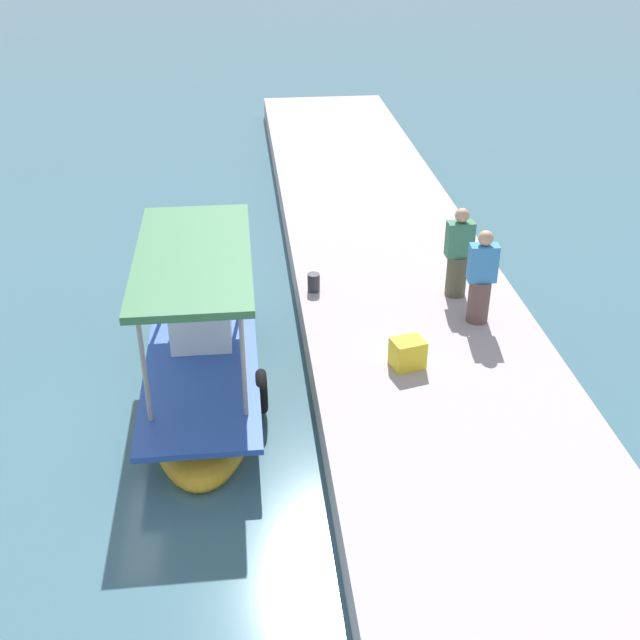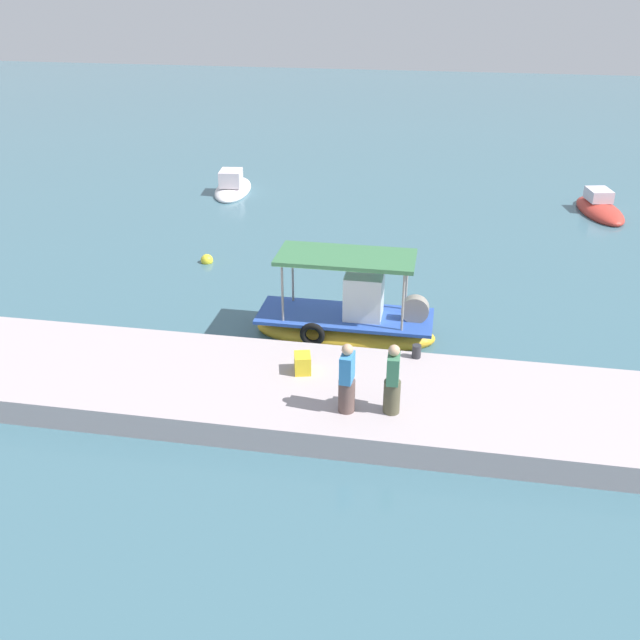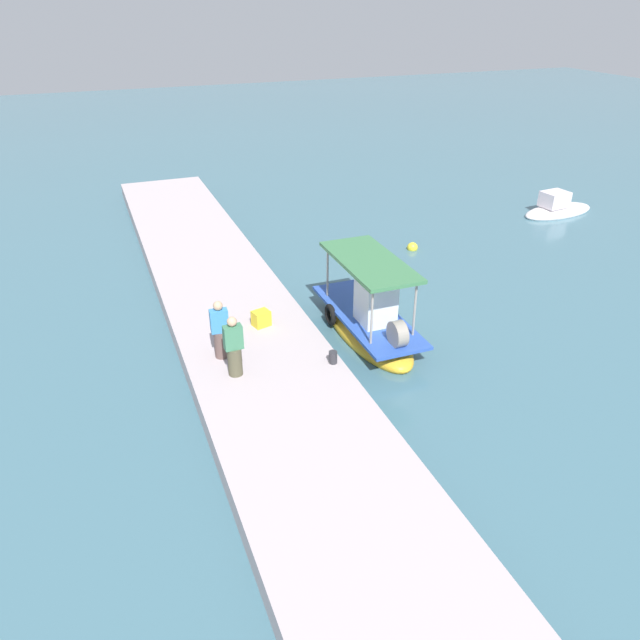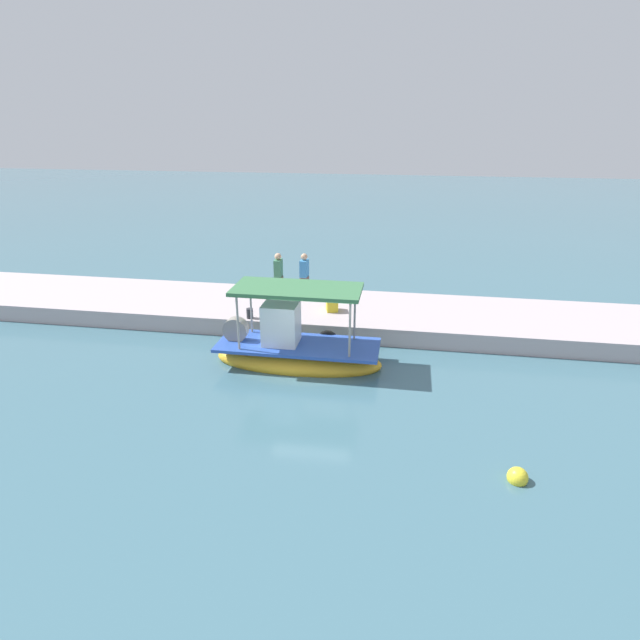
% 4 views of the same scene
% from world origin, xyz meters
% --- Properties ---
extents(ground_plane, '(120.00, 120.00, 0.00)m').
position_xyz_m(ground_plane, '(0.00, 0.00, 0.00)').
color(ground_plane, '#3F6776').
extents(dock_quay, '(36.00, 4.21, 0.66)m').
position_xyz_m(dock_quay, '(0.00, -4.22, 0.33)').
color(dock_quay, '#B0A3A6').
rests_on(dock_quay, ground_plane).
extents(main_fishing_boat, '(5.40, 1.98, 2.95)m').
position_xyz_m(main_fishing_boat, '(0.72, -0.31, 0.49)').
color(main_fishing_boat, gold).
rests_on(main_fishing_boat, ground_plane).
extents(fisherman_near_bollard, '(0.40, 0.51, 1.77)m').
position_xyz_m(fisherman_near_bollard, '(2.42, -5.11, 1.46)').
color(fisherman_near_bollard, '#4F4C37').
rests_on(fisherman_near_bollard, dock_quay).
extents(fisherman_by_crate, '(0.42, 0.52, 1.76)m').
position_xyz_m(fisherman_by_crate, '(1.38, -5.25, 1.46)').
color(fisherman_by_crate, brown).
rests_on(fisherman_by_crate, dock_quay).
extents(mooring_bollard, '(0.24, 0.24, 0.36)m').
position_xyz_m(mooring_bollard, '(2.85, -2.41, 0.84)').
color(mooring_bollard, '#2D2D33').
rests_on(mooring_bollard, dock_quay).
extents(cargo_crate, '(0.53, 0.60, 0.49)m').
position_xyz_m(cargo_crate, '(0.02, -3.68, 0.90)').
color(cargo_crate, gold).
rests_on(cargo_crate, dock_quay).
extents(marker_buoy, '(0.46, 0.46, 0.46)m').
position_xyz_m(marker_buoy, '(-5.33, 4.66, 0.09)').
color(marker_buoy, yellow).
rests_on(marker_buoy, ground_plane).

